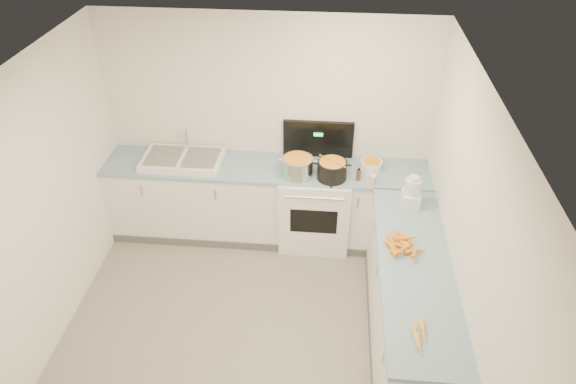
# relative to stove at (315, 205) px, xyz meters

# --- Properties ---
(floor) EXTENTS (3.50, 4.00, 0.00)m
(floor) POSITION_rel_stove_xyz_m (-0.55, -1.69, -0.47)
(floor) COLOR gray
(floor) RESTS_ON ground
(ceiling) EXTENTS (3.50, 4.00, 0.00)m
(ceiling) POSITION_rel_stove_xyz_m (-0.55, -1.69, 2.03)
(ceiling) COLOR white
(ceiling) RESTS_ON ground
(wall_back) EXTENTS (3.50, 0.00, 2.50)m
(wall_back) POSITION_rel_stove_xyz_m (-0.55, 0.31, 0.78)
(wall_back) COLOR white
(wall_back) RESTS_ON ground
(wall_left) EXTENTS (0.00, 4.00, 2.50)m
(wall_left) POSITION_rel_stove_xyz_m (-2.30, -1.69, 0.78)
(wall_left) COLOR white
(wall_left) RESTS_ON ground
(wall_right) EXTENTS (0.00, 4.00, 2.50)m
(wall_right) POSITION_rel_stove_xyz_m (1.20, -1.69, 0.78)
(wall_right) COLOR white
(wall_right) RESTS_ON ground
(counter_back) EXTENTS (3.50, 0.62, 0.94)m
(counter_back) POSITION_rel_stove_xyz_m (-0.55, 0.01, -0.00)
(counter_back) COLOR white
(counter_back) RESTS_ON ground
(counter_right) EXTENTS (0.62, 2.20, 0.94)m
(counter_right) POSITION_rel_stove_xyz_m (0.90, -1.39, -0.00)
(counter_right) COLOR white
(counter_right) RESTS_ON ground
(stove) EXTENTS (0.76, 0.65, 1.36)m
(stove) POSITION_rel_stove_xyz_m (0.00, 0.00, 0.00)
(stove) COLOR white
(stove) RESTS_ON ground
(sink) EXTENTS (0.86, 0.52, 0.31)m
(sink) POSITION_rel_stove_xyz_m (-1.45, 0.02, 0.50)
(sink) COLOR white
(sink) RESTS_ON counter_back
(steel_pot) EXTENTS (0.38, 0.38, 0.23)m
(steel_pot) POSITION_rel_stove_xyz_m (-0.19, -0.13, 0.56)
(steel_pot) COLOR silver
(steel_pot) RESTS_ON stove
(black_pot) EXTENTS (0.36, 0.36, 0.22)m
(black_pot) POSITION_rel_stove_xyz_m (0.16, -0.14, 0.55)
(black_pot) COLOR black
(black_pot) RESTS_ON stove
(wooden_spoon) EXTENTS (0.29, 0.23, 0.01)m
(wooden_spoon) POSITION_rel_stove_xyz_m (0.16, -0.14, 0.67)
(wooden_spoon) COLOR #AD7A47
(wooden_spoon) RESTS_ON black_pot
(mixing_bowl) EXTENTS (0.30, 0.30, 0.10)m
(mixing_bowl) POSITION_rel_stove_xyz_m (0.58, 0.06, 0.52)
(mixing_bowl) COLOR white
(mixing_bowl) RESTS_ON counter_back
(extract_bottle) EXTENTS (0.05, 0.05, 0.12)m
(extract_bottle) POSITION_rel_stove_xyz_m (0.44, -0.15, 0.53)
(extract_bottle) COLOR #593319
(extract_bottle) RESTS_ON counter_back
(spice_jar) EXTENTS (0.06, 0.06, 0.10)m
(spice_jar) POSITION_rel_stove_xyz_m (0.58, -0.23, 0.51)
(spice_jar) COLOR #E5B266
(spice_jar) RESTS_ON counter_back
(food_processor) EXTENTS (0.16, 0.20, 0.33)m
(food_processor) POSITION_rel_stove_xyz_m (0.93, -0.54, 0.61)
(food_processor) COLOR white
(food_processor) RESTS_ON counter_right
(carrot_pile) EXTENTS (0.36, 0.42, 0.08)m
(carrot_pile) POSITION_rel_stove_xyz_m (0.79, -1.16, 0.50)
(carrot_pile) COLOR orange
(carrot_pile) RESTS_ON counter_right
(peeled_carrots) EXTENTS (0.11, 0.31, 0.04)m
(peeled_carrots) POSITION_rel_stove_xyz_m (0.83, -2.14, 0.49)
(peeled_carrots) COLOR orange
(peeled_carrots) RESTS_ON counter_right
(peelings) EXTENTS (0.21, 0.25, 0.01)m
(peelings) POSITION_rel_stove_xyz_m (-1.66, 0.04, 0.54)
(peelings) COLOR tan
(peelings) RESTS_ON sink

